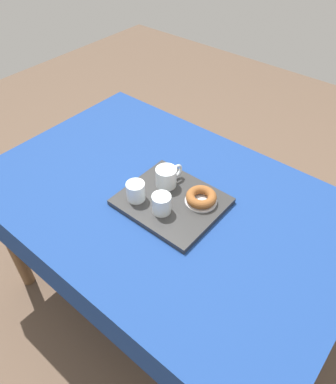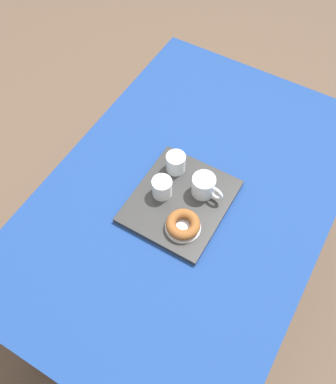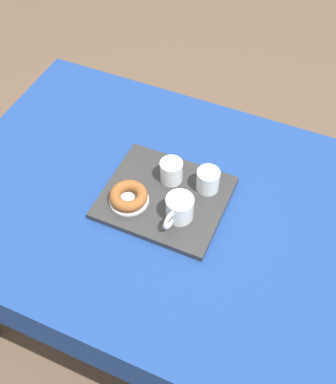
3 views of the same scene
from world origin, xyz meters
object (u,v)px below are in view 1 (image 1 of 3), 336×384
(water_glass_near, at_px, (136,192))
(water_glass_far, at_px, (162,204))
(tea_mug_left, at_px, (167,177))
(sugar_donut_left, at_px, (201,197))
(dining_table, at_px, (164,211))
(serving_tray, at_px, (172,201))
(donut_plate_left, at_px, (201,201))

(water_glass_near, distance_m, water_glass_far, 0.12)
(tea_mug_left, relative_size, water_glass_far, 1.69)
(water_glass_near, xyz_separation_m, sugar_donut_left, (-0.21, -0.15, -0.01))
(dining_table, height_order, serving_tray, serving_tray)
(water_glass_near, xyz_separation_m, water_glass_far, (-0.12, -0.01, 0.00))
(water_glass_near, relative_size, sugar_donut_left, 0.63)
(dining_table, height_order, water_glass_far, water_glass_far)
(tea_mug_left, distance_m, water_glass_far, 0.15)
(water_glass_near, height_order, sugar_donut_left, water_glass_near)
(dining_table, bearing_deg, serving_tray, 169.25)
(water_glass_near, height_order, water_glass_far, same)
(dining_table, height_order, sugar_donut_left, sugar_donut_left)
(dining_table, height_order, water_glass_near, water_glass_near)
(dining_table, xyz_separation_m, water_glass_near, (0.07, 0.09, 0.14))
(donut_plate_left, bearing_deg, water_glass_near, 35.61)
(serving_tray, distance_m, water_glass_near, 0.15)
(donut_plate_left, bearing_deg, sugar_donut_left, 0.00)
(tea_mug_left, xyz_separation_m, water_glass_far, (-0.08, 0.13, -0.00))
(dining_table, xyz_separation_m, serving_tray, (-0.05, 0.01, 0.09))
(water_glass_far, distance_m, sugar_donut_left, 0.16)
(tea_mug_left, height_order, water_glass_near, tea_mug_left)
(tea_mug_left, height_order, sugar_donut_left, tea_mug_left)
(dining_table, relative_size, donut_plate_left, 12.02)
(dining_table, height_order, tea_mug_left, tea_mug_left)
(water_glass_near, bearing_deg, serving_tray, -143.14)
(tea_mug_left, relative_size, water_glass_near, 1.69)
(sugar_donut_left, bearing_deg, dining_table, 21.53)
(water_glass_far, bearing_deg, donut_plate_left, -122.26)
(serving_tray, xyz_separation_m, sugar_donut_left, (-0.09, -0.06, 0.04))
(dining_table, relative_size, serving_tray, 3.96)
(dining_table, distance_m, serving_tray, 0.11)
(dining_table, distance_m, water_glass_far, 0.17)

